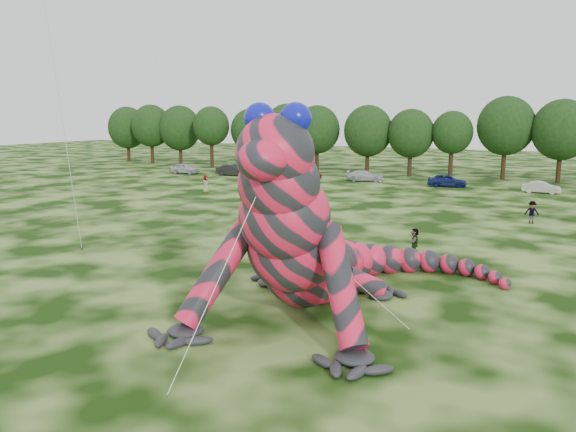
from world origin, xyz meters
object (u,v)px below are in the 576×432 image
Objects in this scene: tree_11 at (561,141)px; car_3 at (365,176)px; spectator_2 at (532,212)px; tree_0 at (128,134)px; tree_2 at (180,135)px; tree_4 at (250,138)px; tree_7 at (368,140)px; car_2 at (305,174)px; car_4 at (447,180)px; spectator_0 at (252,200)px; inflatable_gecko at (314,205)px; spectator_1 at (267,200)px; car_1 at (233,170)px; tree_10 at (505,138)px; car_5 at (541,187)px; tree_3 at (211,137)px; spectator_4 at (206,184)px; tree_6 at (317,139)px; car_0 at (185,168)px; tree_1 at (152,134)px; tree_9 at (452,145)px; spectator_5 at (415,241)px; tree_5 at (287,137)px.

car_3 is at bearing -157.24° from tree_11.
tree_0 is at bearing 145.53° from spectator_2.
tree_2 is 1.06× the size of tree_4.
tree_11 reaches higher than spectator_2.
car_2 is at bearing -123.68° from tree_7.
car_4 is 2.49× the size of spectator_0.
inflatable_gecko is 9.89× the size of spectator_0.
tree_0 is at bearing -82.89° from spectator_1.
tree_0 is at bearing 62.25° from car_1.
tree_10 reaches higher than spectator_1.
car_3 is 20.24m from car_5.
tree_4 is 39.31m from spectator_0.
inflatable_gecko is at bearing -42.89° from tree_0.
car_3 is at bearing -15.89° from tree_3.
tree_0 is 5.13× the size of spectator_4.
tree_6 is 2.50× the size of car_5.
tree_7 is 25.75m from car_0.
car_5 is (22.39, -9.76, -4.11)m from tree_7.
tree_1 reaches higher than tree_0.
inflatable_gecko is 25.46m from spectator_2.
tree_9 is 5.49× the size of spectator_1.
tree_3 is 1.04× the size of tree_4.
tree_1 is at bearing 175.55° from tree_3.
tree_0 is 0.97× the size of tree_1.
spectator_4 is (-12.05, -17.29, 0.26)m from car_3.
car_2 reaches higher than car_5.
tree_0 reaches higher than spectator_1.
tree_7 is (25.64, -0.26, 0.02)m from tree_3.
tree_4 is 19.65m from tree_7.
tree_3 is at bearing 178.79° from tree_6.
tree_4 is at bearing -148.68° from spectator_5.
spectator_0 is (-12.61, -23.20, 0.13)m from car_4.
tree_5 is 0.93× the size of tree_10.
tree_11 is 6.36× the size of spectator_5.
tree_2 is 19.90m from tree_5.
car_3 is (15.30, -9.31, -4.23)m from tree_5.
tree_9 is 5.48× the size of spectator_5.
tree_10 is 42.77m from car_0.
tree_0 is 18.97m from tree_3.
car_3 is (40.53, -8.93, -4.24)m from tree_1.
tree_9 is at bearing -1.95° from tree_0.
spectator_0 is (-16.61, 9.59, 0.09)m from spectator_5.
spectator_4 reaches higher than spectator_5.
tree_11 reaches higher than spectator_5.
tree_0 is 1.00× the size of tree_7.
tree_1 is 1.02× the size of tree_2.
tree_1 is 18.73m from tree_4.
tree_5 is at bearing -0.94° from tree_2.
tree_1 is 30.83m from tree_6.
tree_5 is 1.13× the size of tree_9.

